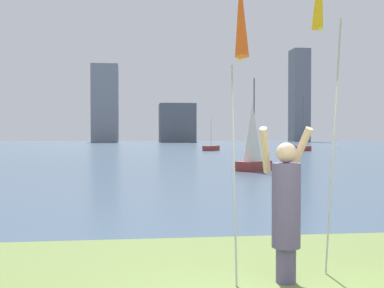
# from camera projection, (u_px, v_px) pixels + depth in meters

# --- Properties ---
(ground) EXTENTS (120.00, 138.00, 0.12)m
(ground) POSITION_uv_depth(u_px,v_px,m) (150.00, 150.00, 54.79)
(ground) COLOR #5B7038
(person) EXTENTS (0.70, 0.51, 1.90)m
(person) POSITION_uv_depth(u_px,v_px,m) (286.00, 206.00, 5.68)
(person) COLOR #594C72
(person) RESTS_ON ground
(kite_flag_left) EXTENTS (0.16, 0.65, 3.64)m
(kite_flag_left) POSITION_uv_depth(u_px,v_px,m) (241.00, 25.00, 5.31)
(kite_flag_left) COLOR #B2B2B7
(kite_flag_left) RESTS_ON ground
(sailboat_2) EXTENTS (2.03, 1.94, 4.56)m
(sailboat_2) POSITION_uv_depth(u_px,v_px,m) (253.00, 140.00, 23.06)
(sailboat_2) COLOR maroon
(sailboat_2) RESTS_ON ground
(sailboat_3) EXTENTS (2.09, 2.19, 3.51)m
(sailboat_3) POSITION_uv_depth(u_px,v_px,m) (211.00, 148.00, 50.84)
(sailboat_3) COLOR maroon
(sailboat_3) RESTS_ON ground
(sailboat_4) EXTENTS (1.95, 1.57, 5.81)m
(sailboat_4) POSITION_uv_depth(u_px,v_px,m) (303.00, 148.00, 49.95)
(sailboat_4) COLOR maroon
(sailboat_4) RESTS_ON ground
(skyline_tower_1) EXTENTS (5.98, 5.13, 17.59)m
(skyline_tower_1) POSITION_uv_depth(u_px,v_px,m) (105.00, 103.00, 106.69)
(skyline_tower_1) COLOR gray
(skyline_tower_1) RESTS_ON ground
(skyline_tower_2) EXTENTS (7.86, 7.16, 8.51)m
(skyline_tower_2) POSITION_uv_depth(u_px,v_px,m) (177.00, 123.00, 104.12)
(skyline_tower_2) COLOR #565B66
(skyline_tower_2) RESTS_ON ground
(skyline_tower_3) EXTENTS (3.98, 4.74, 21.93)m
(skyline_tower_3) POSITION_uv_depth(u_px,v_px,m) (299.00, 96.00, 111.61)
(skyline_tower_3) COLOR slate
(skyline_tower_3) RESTS_ON ground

